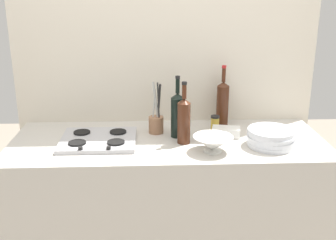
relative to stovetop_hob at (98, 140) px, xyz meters
The scene contains 11 objects.
counter_block 0.61m from the stovetop_hob, ahead, with size 1.80×0.70×0.90m, color beige.
backsplash_panel 0.65m from the stovetop_hob, 45.08° to the left, with size 1.90×0.06×2.50m, color beige.
stovetop_hob is the anchor object (origin of this frame).
plate_stack 0.96m from the stovetop_hob, ahead, with size 0.26×0.26×0.10m.
wine_bottle_leftmost 0.50m from the stovetop_hob, ahead, with size 0.07×0.07×0.35m.
wine_bottle_mid_left 0.81m from the stovetop_hob, 20.31° to the left, with size 0.08×0.08×0.38m.
wine_bottle_mid_right 0.47m from the stovetop_hob, ahead, with size 0.08×0.08×0.36m.
mixing_bowl 0.65m from the stovetop_hob, 14.95° to the right, with size 0.21×0.21×0.09m.
butter_dish 0.74m from the stovetop_hob, ahead, with size 0.16×0.09×0.05m, color white.
utensil_crock 0.36m from the stovetop_hob, 22.93° to the left, with size 0.09×0.09×0.31m.
condiment_jar_front 0.71m from the stovetop_hob, 14.48° to the left, with size 0.05×0.05×0.09m.
Camera 1 is at (-0.10, -2.21, 1.76)m, focal length 44.05 mm.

